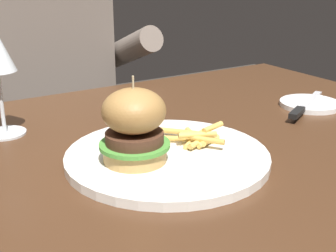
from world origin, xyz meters
name	(u,v)px	position (x,y,z in m)	size (l,w,h in m)	color
dining_table	(138,201)	(0.00, 0.00, 0.64)	(1.27, 0.77, 0.74)	#472B19
main_plate	(167,157)	(0.01, -0.07, 0.75)	(0.31, 0.31, 0.01)	white
burger_sandwich	(134,126)	(-0.04, -0.07, 0.81)	(0.10, 0.10, 0.13)	tan
fries_pile	(195,137)	(0.07, -0.06, 0.76)	(0.10, 0.13, 0.03)	#EABC5B
bread_plate	(310,104)	(0.42, 0.01, 0.74)	(0.12, 0.12, 0.01)	white
table_knife	(304,106)	(0.37, -0.01, 0.75)	(0.19, 0.11, 0.01)	silver
diner_person	(48,128)	(0.06, 0.66, 0.56)	(0.51, 0.36, 1.18)	#282833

